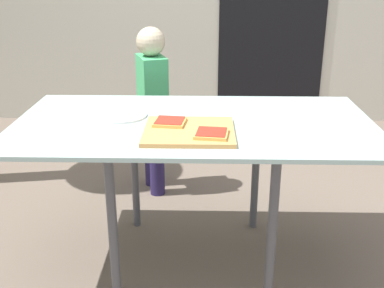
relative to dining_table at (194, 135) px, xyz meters
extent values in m
plane|color=#65574C|center=(0.00, 0.00, -0.64)|extent=(16.00, 16.00, 0.00)
cube|color=black|center=(0.62, 2.19, 0.36)|extent=(0.90, 0.02, 2.00)
cube|color=#96B0AB|center=(0.00, 0.00, 0.05)|extent=(1.54, 0.84, 0.02)
cylinder|color=#4C4C51|center=(-0.31, -0.31, -0.30)|extent=(0.04, 0.04, 0.68)
cylinder|color=#4C4C51|center=(0.31, -0.31, -0.30)|extent=(0.04, 0.04, 0.68)
cylinder|color=#4C4C51|center=(-0.31, 0.31, -0.30)|extent=(0.04, 0.04, 0.68)
cylinder|color=#4C4C51|center=(0.31, 0.31, -0.30)|extent=(0.04, 0.04, 0.68)
cube|color=tan|center=(-0.02, -0.15, 0.07)|extent=(0.36, 0.34, 0.02)
cube|color=#D6AD55|center=(-0.10, -0.08, 0.08)|extent=(0.14, 0.14, 0.01)
cube|color=red|center=(-0.10, -0.08, 0.09)|extent=(0.13, 0.13, 0.00)
cube|color=#D6AD55|center=(0.07, -0.22, 0.08)|extent=(0.14, 0.14, 0.01)
cube|color=red|center=(0.07, -0.22, 0.09)|extent=(0.13, 0.13, 0.00)
cylinder|color=white|center=(-0.32, 0.06, 0.07)|extent=(0.23, 0.23, 0.01)
cylinder|color=#271E4A|center=(-0.28, 0.83, -0.38)|extent=(0.09, 0.09, 0.51)
cylinder|color=#271E4A|center=(-0.24, 0.70, -0.38)|extent=(0.09, 0.09, 0.51)
cube|color=#3FA566|center=(-0.26, 0.76, 0.04)|extent=(0.21, 0.27, 0.33)
sphere|color=#C1AE91|center=(-0.26, 0.76, 0.28)|extent=(0.16, 0.16, 0.16)
camera|label=1|loc=(0.04, -1.94, 0.69)|focal=44.43mm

